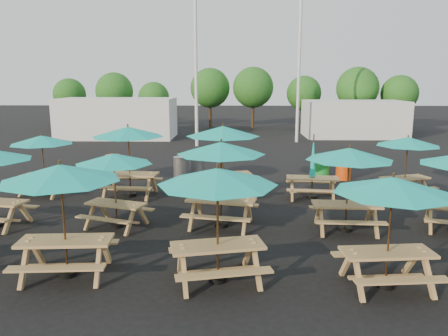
{
  "coord_description": "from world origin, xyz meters",
  "views": [
    {
      "loc": [
        0.35,
        -13.0,
        4.0
      ],
      "look_at": [
        0.0,
        1.5,
        1.1
      ],
      "focal_mm": 35.0,
      "sensor_mm": 36.0,
      "label": 1
    }
  ],
  "objects_px": {
    "picnic_unit_4": "(114,162)",
    "picnic_unit_10": "(349,158)",
    "picnic_unit_5": "(128,135)",
    "waste_bin_3": "(322,167)",
    "picnic_unit_6": "(217,182)",
    "picnic_unit_9": "(392,190)",
    "picnic_unit_8": "(223,135)",
    "waste_bin_1": "(181,169)",
    "picnic_unit_14": "(408,144)",
    "picnic_unit_3": "(61,178)",
    "picnic_unit_2": "(42,143)",
    "waste_bin_0": "(113,166)",
    "waste_bin_2": "(197,166)",
    "picnic_unit_11": "(312,172)",
    "waste_bin_4": "(344,168)",
    "picnic_unit_7": "(221,152)"
  },
  "relations": [
    {
      "from": "waste_bin_3",
      "to": "picnic_unit_8",
      "type": "bearing_deg",
      "value": -143.47
    },
    {
      "from": "picnic_unit_4",
      "to": "picnic_unit_5",
      "type": "height_order",
      "value": "picnic_unit_5"
    },
    {
      "from": "picnic_unit_2",
      "to": "picnic_unit_3",
      "type": "height_order",
      "value": "picnic_unit_3"
    },
    {
      "from": "waste_bin_0",
      "to": "waste_bin_4",
      "type": "height_order",
      "value": "same"
    },
    {
      "from": "picnic_unit_6",
      "to": "picnic_unit_9",
      "type": "height_order",
      "value": "picnic_unit_6"
    },
    {
      "from": "picnic_unit_8",
      "to": "waste_bin_1",
      "type": "distance_m",
      "value": 3.59
    },
    {
      "from": "picnic_unit_4",
      "to": "picnic_unit_8",
      "type": "height_order",
      "value": "picnic_unit_8"
    },
    {
      "from": "picnic_unit_2",
      "to": "picnic_unit_10",
      "type": "distance_m",
      "value": 10.4
    },
    {
      "from": "picnic_unit_7",
      "to": "picnic_unit_11",
      "type": "xyz_separation_m",
      "value": [
        3.04,
        3.07,
        -1.19
      ]
    },
    {
      "from": "picnic_unit_5",
      "to": "waste_bin_0",
      "type": "height_order",
      "value": "picnic_unit_5"
    },
    {
      "from": "picnic_unit_3",
      "to": "waste_bin_1",
      "type": "bearing_deg",
      "value": 77.65
    },
    {
      "from": "picnic_unit_4",
      "to": "picnic_unit_8",
      "type": "distance_m",
      "value": 4.35
    },
    {
      "from": "picnic_unit_8",
      "to": "picnic_unit_11",
      "type": "distance_m",
      "value": 3.34
    },
    {
      "from": "picnic_unit_7",
      "to": "picnic_unit_10",
      "type": "xyz_separation_m",
      "value": [
        3.38,
        -0.27,
        -0.1
      ]
    },
    {
      "from": "waste_bin_1",
      "to": "waste_bin_3",
      "type": "distance_m",
      "value": 5.81
    },
    {
      "from": "picnic_unit_4",
      "to": "picnic_unit_14",
      "type": "distance_m",
      "value": 9.83
    },
    {
      "from": "picnic_unit_7",
      "to": "waste_bin_1",
      "type": "bearing_deg",
      "value": 118.73
    },
    {
      "from": "picnic_unit_11",
      "to": "picnic_unit_9",
      "type": "bearing_deg",
      "value": -81.6
    },
    {
      "from": "waste_bin_1",
      "to": "waste_bin_4",
      "type": "distance_m",
      "value": 6.68
    },
    {
      "from": "waste_bin_2",
      "to": "waste_bin_4",
      "type": "bearing_deg",
      "value": -1.96
    },
    {
      "from": "picnic_unit_6",
      "to": "waste_bin_4",
      "type": "relative_size",
      "value": 2.9
    },
    {
      "from": "picnic_unit_3",
      "to": "picnic_unit_4",
      "type": "relative_size",
      "value": 0.96
    },
    {
      "from": "picnic_unit_2",
      "to": "waste_bin_1",
      "type": "height_order",
      "value": "picnic_unit_2"
    },
    {
      "from": "picnic_unit_8",
      "to": "waste_bin_3",
      "type": "height_order",
      "value": "picnic_unit_8"
    },
    {
      "from": "picnic_unit_4",
      "to": "picnic_unit_6",
      "type": "xyz_separation_m",
      "value": [
        2.94,
        -3.26,
        0.23
      ]
    },
    {
      "from": "picnic_unit_2",
      "to": "picnic_unit_11",
      "type": "xyz_separation_m",
      "value": [
        9.42,
        -0.25,
        -0.96
      ]
    },
    {
      "from": "picnic_unit_3",
      "to": "waste_bin_2",
      "type": "xyz_separation_m",
      "value": [
        1.9,
        9.5,
        -1.6
      ]
    },
    {
      "from": "picnic_unit_3",
      "to": "picnic_unit_5",
      "type": "height_order",
      "value": "picnic_unit_5"
    },
    {
      "from": "picnic_unit_9",
      "to": "waste_bin_3",
      "type": "bearing_deg",
      "value": 80.65
    },
    {
      "from": "picnic_unit_5",
      "to": "picnic_unit_9",
      "type": "height_order",
      "value": "picnic_unit_5"
    },
    {
      "from": "picnic_unit_14",
      "to": "waste_bin_3",
      "type": "height_order",
      "value": "picnic_unit_14"
    },
    {
      "from": "picnic_unit_10",
      "to": "picnic_unit_11",
      "type": "distance_m",
      "value": 3.53
    },
    {
      "from": "picnic_unit_5",
      "to": "picnic_unit_6",
      "type": "relative_size",
      "value": 0.95
    },
    {
      "from": "picnic_unit_3",
      "to": "picnic_unit_5",
      "type": "relative_size",
      "value": 0.95
    },
    {
      "from": "picnic_unit_6",
      "to": "picnic_unit_9",
      "type": "relative_size",
      "value": 1.16
    },
    {
      "from": "picnic_unit_14",
      "to": "picnic_unit_3",
      "type": "bearing_deg",
      "value": -163.98
    },
    {
      "from": "picnic_unit_5",
      "to": "picnic_unit_9",
      "type": "bearing_deg",
      "value": -40.05
    },
    {
      "from": "picnic_unit_2",
      "to": "waste_bin_0",
      "type": "distance_m",
      "value": 3.55
    },
    {
      "from": "picnic_unit_8",
      "to": "waste_bin_2",
      "type": "xyz_separation_m",
      "value": [
        -1.18,
        3.16,
        -1.72
      ]
    },
    {
      "from": "picnic_unit_9",
      "to": "picnic_unit_3",
      "type": "bearing_deg",
      "value": 171.27
    },
    {
      "from": "picnic_unit_4",
      "to": "picnic_unit_14",
      "type": "xyz_separation_m",
      "value": [
        9.21,
        3.44,
        0.03
      ]
    },
    {
      "from": "picnic_unit_10",
      "to": "picnic_unit_14",
      "type": "bearing_deg",
      "value": 53.17
    },
    {
      "from": "picnic_unit_8",
      "to": "waste_bin_2",
      "type": "relative_size",
      "value": 3.07
    },
    {
      "from": "picnic_unit_11",
      "to": "waste_bin_2",
      "type": "height_order",
      "value": "picnic_unit_11"
    },
    {
      "from": "picnic_unit_14",
      "to": "waste_bin_4",
      "type": "bearing_deg",
      "value": 98.88
    },
    {
      "from": "picnic_unit_4",
      "to": "picnic_unit_10",
      "type": "distance_m",
      "value": 6.29
    },
    {
      "from": "picnic_unit_5",
      "to": "waste_bin_3",
      "type": "bearing_deg",
      "value": 27.15
    },
    {
      "from": "picnic_unit_4",
      "to": "picnic_unit_11",
      "type": "distance_m",
      "value": 6.81
    },
    {
      "from": "waste_bin_1",
      "to": "picnic_unit_4",
      "type": "bearing_deg",
      "value": -100.53
    },
    {
      "from": "picnic_unit_3",
      "to": "picnic_unit_14",
      "type": "distance_m",
      "value": 11.47
    }
  ]
}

